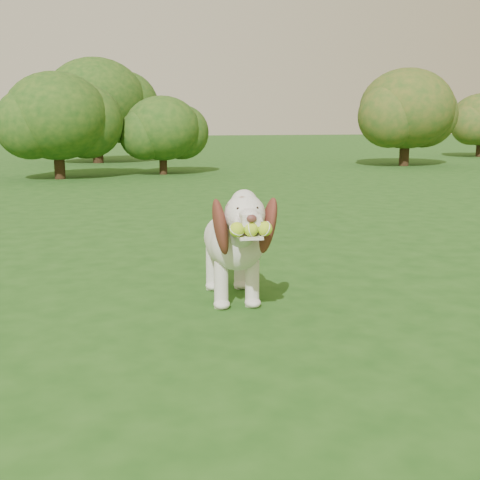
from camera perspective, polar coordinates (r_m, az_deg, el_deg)
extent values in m
plane|color=#1D4915|center=(3.11, -4.86, -7.51)|extent=(80.00, 80.00, 0.00)
ellipsoid|color=silver|center=(3.40, -0.86, -0.17)|extent=(0.34, 0.59, 0.30)
ellipsoid|color=silver|center=(3.19, -0.26, -0.31)|extent=(0.32, 0.32, 0.29)
ellipsoid|color=silver|center=(3.59, -1.35, 0.31)|extent=(0.29, 0.29, 0.26)
cylinder|color=silver|center=(3.07, 0.08, 0.69)|extent=(0.17, 0.24, 0.23)
sphere|color=silver|center=(2.94, 0.45, 2.42)|extent=(0.22, 0.22, 0.20)
sphere|color=silver|center=(2.95, 0.40, 3.54)|extent=(0.14, 0.14, 0.13)
cube|color=silver|center=(2.83, 0.87, 1.99)|extent=(0.10, 0.13, 0.06)
ellipsoid|color=#592D28|center=(2.77, 1.12, 2.04)|extent=(0.05, 0.04, 0.04)
cube|color=silver|center=(2.83, 0.91, 0.33)|extent=(0.12, 0.14, 0.01)
ellipsoid|color=brown|center=(2.94, -1.87, 1.24)|extent=(0.13, 0.19, 0.31)
ellipsoid|color=brown|center=(2.98, 2.68, 1.37)|extent=(0.13, 0.20, 0.31)
cylinder|color=silver|center=(3.70, -1.62, 1.17)|extent=(0.06, 0.15, 0.11)
cylinder|color=silver|center=(3.25, -1.79, -4.28)|extent=(0.08, 0.08, 0.26)
cylinder|color=silver|center=(3.27, 1.17, -4.15)|extent=(0.08, 0.08, 0.26)
cylinder|color=silver|center=(3.61, -2.63, -2.71)|extent=(0.08, 0.08, 0.26)
cylinder|color=silver|center=(3.63, 0.04, -2.61)|extent=(0.08, 0.08, 0.26)
sphere|color=#BFD420|center=(2.78, -0.30, 1.00)|extent=(0.08, 0.08, 0.07)
sphere|color=#BFD420|center=(2.79, 1.05, 1.04)|extent=(0.08, 0.08, 0.07)
sphere|color=#BFD420|center=(2.80, 2.38, 1.08)|extent=(0.08, 0.08, 0.07)
cylinder|color=#382314|center=(18.56, 21.75, 8.22)|extent=(0.18, 0.18, 0.57)
cylinder|color=#382314|center=(11.02, -16.76, 7.09)|extent=(0.18, 0.18, 0.59)
ellipsoid|color=#194214|center=(11.00, -16.99, 11.18)|extent=(1.77, 1.77, 1.51)
cylinder|color=#382314|center=(14.20, 15.32, 8.19)|extent=(0.22, 0.22, 0.69)
ellipsoid|color=#194214|center=(14.19, 15.52, 11.92)|extent=(2.08, 2.08, 1.77)
cylinder|color=#382314|center=(11.58, -7.30, 7.35)|extent=(0.15, 0.15, 0.47)
ellipsoid|color=#194214|center=(11.55, -7.38, 10.46)|extent=(1.42, 1.42, 1.20)
cylinder|color=#382314|center=(15.10, -13.34, 8.64)|extent=(0.25, 0.25, 0.80)
ellipsoid|color=#194214|center=(15.10, -13.53, 12.68)|extent=(2.40, 2.40, 2.04)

